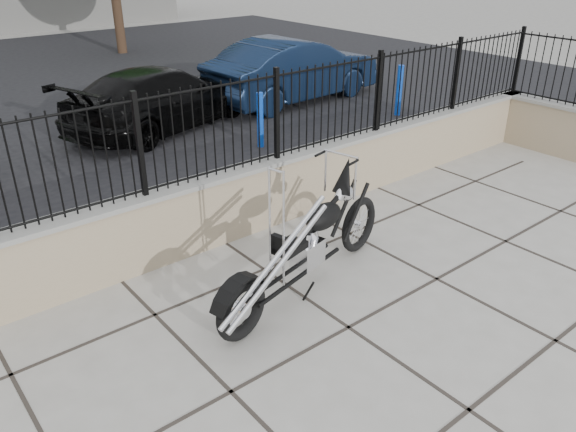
# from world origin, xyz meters

# --- Properties ---
(ground_plane) EXTENTS (90.00, 90.00, 0.00)m
(ground_plane) POSITION_xyz_m (0.00, 0.00, 0.00)
(ground_plane) COLOR #99968E
(ground_plane) RESTS_ON ground
(parking_lot) EXTENTS (30.00, 30.00, 0.00)m
(parking_lot) POSITION_xyz_m (0.00, 12.50, 0.00)
(parking_lot) COLOR black
(parking_lot) RESTS_ON ground
(retaining_wall) EXTENTS (14.00, 0.36, 0.96)m
(retaining_wall) POSITION_xyz_m (0.00, 2.50, 0.48)
(retaining_wall) COLOR gray
(retaining_wall) RESTS_ON ground_plane
(wall_return) EXTENTS (0.36, 2.50, 0.96)m
(wall_return) POSITION_xyz_m (6.85, 1.30, 0.48)
(wall_return) COLOR gray
(wall_return) RESTS_ON ground_plane
(iron_fence) EXTENTS (14.00, 0.08, 1.20)m
(iron_fence) POSITION_xyz_m (0.00, 2.50, 1.56)
(iron_fence) COLOR black
(iron_fence) RESTS_ON retaining_wall
(fence_return) EXTENTS (0.08, 2.30, 1.20)m
(fence_return) POSITION_xyz_m (6.85, 1.30, 1.56)
(fence_return) COLOR black
(fence_return) RESTS_ON wall_return
(chopper_motorcycle) EXTENTS (2.90, 1.15, 1.72)m
(chopper_motorcycle) POSITION_xyz_m (0.09, 0.84, 0.86)
(chopper_motorcycle) COLOR black
(chopper_motorcycle) RESTS_ON ground_plane
(car_black) EXTENTS (4.89, 3.17, 1.32)m
(car_black) POSITION_xyz_m (1.83, 7.57, 0.66)
(car_black) COLOR black
(car_black) RESTS_ON parking_lot
(car_blue) EXTENTS (4.81, 1.96, 1.55)m
(car_blue) POSITION_xyz_m (5.48, 7.54, 0.78)
(car_blue) COLOR #0E1B33
(car_blue) RESTS_ON parking_lot
(bollard_b) EXTENTS (0.14, 0.14, 1.08)m
(bollard_b) POSITION_xyz_m (2.72, 5.24, 0.54)
(bollard_b) COLOR #0B57B1
(bollard_b) RESTS_ON ground_plane
(bollard_c) EXTENTS (0.17, 0.17, 1.15)m
(bollard_c) POSITION_xyz_m (6.52, 5.01, 0.57)
(bollard_c) COLOR #0C2CBE
(bollard_c) RESTS_ON ground_plane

